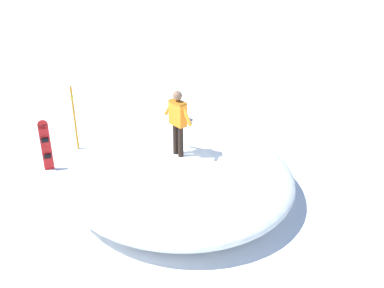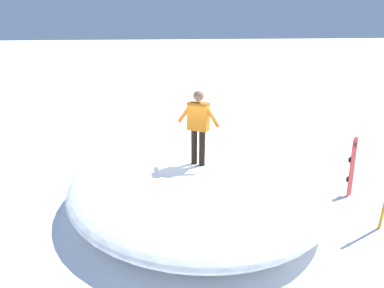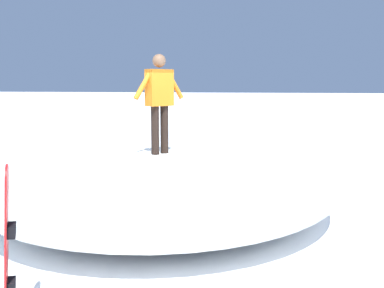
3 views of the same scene
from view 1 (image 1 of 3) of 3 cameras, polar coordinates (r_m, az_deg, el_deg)
name	(u,v)px [view 1 (image 1 of 3)]	position (r m, az deg, el deg)	size (l,w,h in m)	color
ground	(172,203)	(11.69, -2.48, -7.46)	(240.00, 240.00, 0.00)	white
snow_mound	(179,174)	(11.84, -1.66, -3.85)	(5.83, 6.16, 1.09)	white
snowboarder_standing	(178,119)	(11.20, -1.80, 3.17)	(0.88, 0.70, 1.73)	black
snowboard_primary_upright	(46,145)	(13.35, -17.94, -0.09)	(0.30, 0.25, 1.60)	red
backpack_near	(187,125)	(15.45, -0.61, 2.46)	(0.47, 0.65, 0.38)	#4C4C51
trail_marker_pole	(74,117)	(14.26, -14.59, 3.31)	(0.10, 0.10, 2.09)	orange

